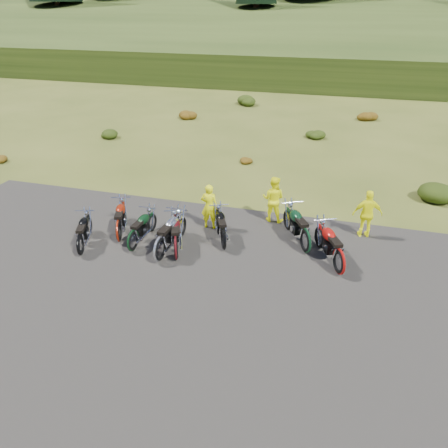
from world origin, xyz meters
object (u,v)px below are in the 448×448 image
(motorcycle_3, at_px, (161,261))
(motorcycle_7, at_px, (304,252))
(motorcycle_0, at_px, (82,255))
(person_middle, at_px, (209,207))

(motorcycle_3, relative_size, motorcycle_7, 1.01)
(motorcycle_3, bearing_deg, motorcycle_0, 101.28)
(motorcycle_7, bearing_deg, motorcycle_0, 78.01)
(motorcycle_0, xyz_separation_m, motorcycle_7, (6.81, 2.13, 0.00))
(motorcycle_0, relative_size, person_middle, 1.22)
(motorcycle_3, bearing_deg, motorcycle_7, -64.17)
(motorcycle_3, height_order, motorcycle_7, motorcycle_3)
(motorcycle_0, xyz_separation_m, person_middle, (3.36, 2.88, 0.82))
(motorcycle_0, height_order, person_middle, person_middle)
(motorcycle_3, xyz_separation_m, person_middle, (0.79, 2.52, 0.82))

